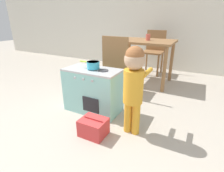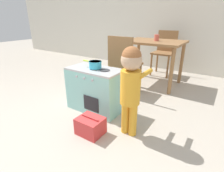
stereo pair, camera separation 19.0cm
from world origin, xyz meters
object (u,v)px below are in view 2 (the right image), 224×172
(child_figure, at_px, (131,81))
(toy_basket, at_px, (90,126))
(play_kitchen, at_px, (95,89))
(dining_chair_far, at_px, (164,51))
(cup_on_table, at_px, (157,38))
(dining_chair_near, at_px, (124,63))
(dining_table, at_px, (154,48))
(toy_pot, at_px, (95,64))

(child_figure, xyz_separation_m, toy_basket, (-0.32, -0.22, -0.48))
(play_kitchen, distance_m, dining_chair_far, 1.97)
(play_kitchen, distance_m, cup_on_table, 1.41)
(dining_chair_near, distance_m, cup_on_table, 0.75)
(dining_chair_far, xyz_separation_m, cup_on_table, (0.06, -0.67, 0.32))
(cup_on_table, bearing_deg, toy_basket, -89.50)
(child_figure, bearing_deg, dining_table, 103.93)
(play_kitchen, distance_m, dining_table, 1.36)
(dining_table, bearing_deg, dining_chair_far, 91.32)
(dining_chair_near, relative_size, dining_chair_far, 1.00)
(toy_basket, relative_size, dining_chair_far, 0.29)
(dining_chair_near, bearing_deg, toy_pot, -91.72)
(toy_pot, distance_m, toy_basket, 0.72)
(child_figure, distance_m, toy_basket, 0.62)
(child_figure, height_order, cup_on_table, child_figure)
(dining_chair_far, bearing_deg, dining_chair_near, 82.30)
(toy_pot, xyz_separation_m, dining_table, (0.21, 1.29, 0.04))
(dining_table, bearing_deg, toy_basket, -88.15)
(dining_chair_near, relative_size, cup_on_table, 8.55)
(toy_pot, distance_m, dining_table, 1.31)
(play_kitchen, relative_size, dining_chair_far, 0.78)
(dining_chair_near, height_order, cup_on_table, dining_chair_near)
(toy_basket, bearing_deg, child_figure, 35.09)
(play_kitchen, bearing_deg, child_figure, -19.32)
(toy_basket, bearing_deg, dining_chair_near, 103.00)
(dining_chair_far, bearing_deg, dining_table, 91.32)
(toy_basket, xyz_separation_m, dining_chair_far, (-0.07, 2.38, 0.39))
(toy_pot, distance_m, dining_chair_far, 1.96)
(play_kitchen, xyz_separation_m, toy_pot, (0.01, 0.00, 0.32))
(dining_table, distance_m, cup_on_table, 0.17)
(dining_chair_near, bearing_deg, cup_on_table, 69.89)
(toy_basket, bearing_deg, cup_on_table, 90.50)
(play_kitchen, bearing_deg, toy_basket, -56.93)
(toy_pot, distance_m, child_figure, 0.62)
(dining_chair_far, height_order, cup_on_table, dining_chair_far)
(child_figure, height_order, toy_basket, child_figure)
(child_figure, distance_m, cup_on_table, 1.54)
(dining_table, distance_m, dining_chair_near, 0.70)
(dining_chair_near, distance_m, dining_chair_far, 1.32)
(child_figure, relative_size, dining_chair_near, 1.01)
(play_kitchen, bearing_deg, dining_chair_far, 83.84)
(play_kitchen, relative_size, dining_table, 0.71)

